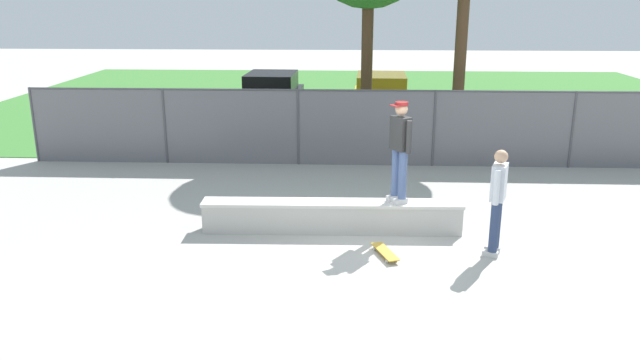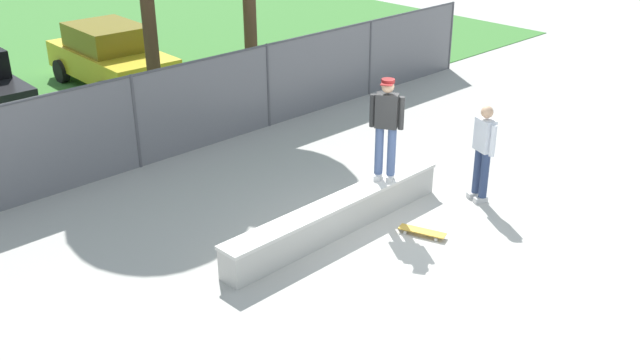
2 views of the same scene
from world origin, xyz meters
The scene contains 8 objects.
ground_plane centered at (0.00, 0.00, 0.00)m, with size 80.00×80.00×0.00m, color #ADAAA3.
grass_strip centered at (0.00, 16.30, 0.01)m, with size 29.14×20.00×0.02m, color #3D7A33.
concrete_ledge centered at (-0.73, 1.31, 0.29)m, with size 4.78×0.57×0.58m.
skateboarder centered at (0.48, 1.34, 1.61)m, with size 0.41×0.53×1.84m.
skateboard centered at (0.20, 0.21, 0.07)m, with size 0.46×0.82×0.09m.
chainlink_fence centered at (0.00, 6.00, 1.05)m, with size 17.21×0.07×1.94m.
car_yellow centered at (0.64, 11.26, 0.84)m, with size 2.13×4.26×1.66m.
bystander centered at (2.02, 0.35, 1.01)m, with size 0.38×0.57×1.82m.
Camera 2 is at (-8.44, -6.31, 5.99)m, focal length 40.71 mm.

